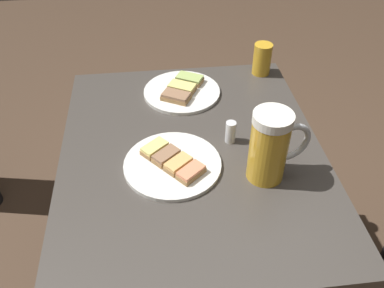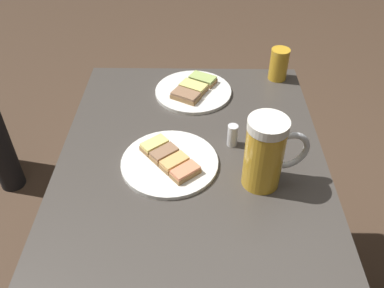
# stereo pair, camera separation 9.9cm
# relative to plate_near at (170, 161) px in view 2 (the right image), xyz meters

# --- Properties ---
(cafe_table) EXTENTS (0.65, 0.79, 0.73)m
(cafe_table) POSITION_rel_plate_near_xyz_m (-0.05, -0.05, -0.17)
(cafe_table) COLOR black
(cafe_table) RESTS_ON ground_plane
(plate_near) EXTENTS (0.23, 0.23, 0.03)m
(plate_near) POSITION_rel_plate_near_xyz_m (0.00, 0.00, 0.00)
(plate_near) COLOR white
(plate_near) RESTS_ON cafe_table
(plate_far) EXTENTS (0.22, 0.22, 0.03)m
(plate_far) POSITION_rel_plate_near_xyz_m (-0.06, -0.31, 0.00)
(plate_far) COLOR white
(plate_far) RESTS_ON cafe_table
(beer_mug) EXTENTS (0.15, 0.09, 0.17)m
(beer_mug) POSITION_rel_plate_near_xyz_m (-0.21, 0.05, 0.08)
(beer_mug) COLOR gold
(beer_mug) RESTS_ON cafe_table
(beer_glass_small) EXTENTS (0.06, 0.06, 0.10)m
(beer_glass_small) POSITION_rel_plate_near_xyz_m (-0.31, -0.39, 0.04)
(beer_glass_small) COLOR gold
(beer_glass_small) RESTS_ON cafe_table
(salt_shaker) EXTENTS (0.03, 0.03, 0.06)m
(salt_shaker) POSITION_rel_plate_near_xyz_m (-0.15, -0.07, 0.02)
(salt_shaker) COLOR silver
(salt_shaker) RESTS_ON cafe_table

